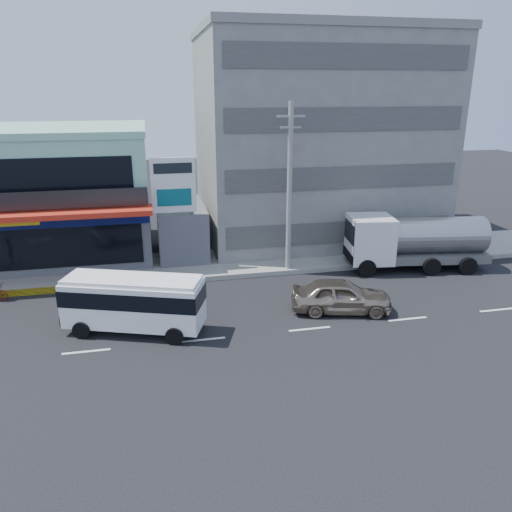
# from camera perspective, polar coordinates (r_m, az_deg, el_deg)

# --- Properties ---
(ground) EXTENTS (120.00, 120.00, 0.00)m
(ground) POSITION_cam_1_polar(r_m,az_deg,el_deg) (22.74, -6.09, -9.50)
(ground) COLOR black
(ground) RESTS_ON ground
(sidewalk) EXTENTS (70.00, 5.00, 0.30)m
(sidewalk) POSITION_cam_1_polar(r_m,az_deg,el_deg) (32.05, 0.91, -0.51)
(sidewalk) COLOR gray
(sidewalk) RESTS_ON ground
(shop_building) EXTENTS (12.40, 11.70, 8.00)m
(shop_building) POSITION_cam_1_polar(r_m,az_deg,el_deg) (35.11, -22.12, 6.34)
(shop_building) COLOR #4F4F54
(shop_building) RESTS_ON ground
(concrete_building) EXTENTS (16.00, 12.00, 14.00)m
(concrete_building) POSITION_cam_1_polar(r_m,az_deg,el_deg) (37.11, 6.73, 12.88)
(concrete_building) COLOR gray
(concrete_building) RESTS_ON ground
(gap_structure) EXTENTS (3.00, 6.00, 3.50)m
(gap_structure) POSITION_cam_1_polar(r_m,az_deg,el_deg) (33.25, -8.50, 2.90)
(gap_structure) COLOR #4F4F54
(gap_structure) RESTS_ON ground
(satellite_dish) EXTENTS (1.50, 1.50, 0.15)m
(satellite_dish) POSITION_cam_1_polar(r_m,az_deg,el_deg) (31.83, -8.52, 5.58)
(satellite_dish) COLOR slate
(satellite_dish) RESTS_ON gap_structure
(billboard) EXTENTS (2.60, 0.18, 6.90)m
(billboard) POSITION_cam_1_polar(r_m,az_deg,el_deg) (29.76, -9.37, 7.28)
(billboard) COLOR gray
(billboard) RESTS_ON ground
(utility_pole_near) EXTENTS (1.60, 0.30, 10.00)m
(utility_pole_near) POSITION_cam_1_polar(r_m,az_deg,el_deg) (29.01, 3.85, 7.64)
(utility_pole_near) COLOR #999993
(utility_pole_near) RESTS_ON ground
(minibus) EXTENTS (6.61, 4.03, 2.64)m
(minibus) POSITION_cam_1_polar(r_m,az_deg,el_deg) (23.36, -13.82, -4.89)
(minibus) COLOR white
(minibus) RESTS_ON ground
(sedan) EXTENTS (5.28, 3.13, 1.68)m
(sedan) POSITION_cam_1_polar(r_m,az_deg,el_deg) (25.32, 9.72, -4.50)
(sedan) COLOR tan
(sedan) RESTS_ON ground
(tanker_truck) EXTENTS (8.76, 3.80, 3.35)m
(tanker_truck) POSITION_cam_1_polar(r_m,az_deg,el_deg) (31.97, 17.37, 1.67)
(tanker_truck) COLOR silver
(tanker_truck) RESTS_ON ground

